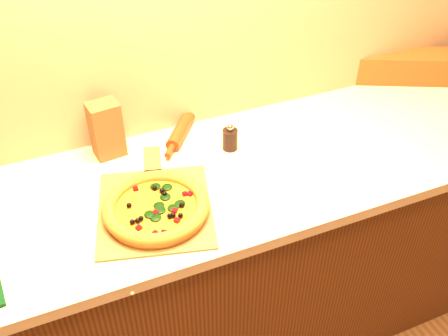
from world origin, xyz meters
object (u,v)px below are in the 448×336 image
pizza_peel (155,206)px  pizza (156,207)px  rolling_pin (183,127)px  pepper_grinder (230,139)px

pizza_peel → pizza: pizza is taller
pizza_peel → rolling_pin: 0.41m
rolling_pin → pizza_peel: bearing=-121.4°
pizza_peel → rolling_pin: rolling_pin is taller
pizza_peel → pizza: (-0.00, -0.03, 0.02)m
rolling_pin → pepper_grinder: bearing=-52.6°
pizza → rolling_pin: 0.44m
pizza_peel → pepper_grinder: bearing=44.1°
pepper_grinder → rolling_pin: (-0.12, 0.16, -0.02)m
pizza → pepper_grinder: (0.34, 0.22, 0.01)m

